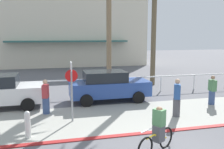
% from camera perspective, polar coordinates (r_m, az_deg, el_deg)
% --- Properties ---
extents(ground_plane, '(80.00, 80.00, 0.00)m').
position_cam_1_polar(ground_plane, '(16.64, -2.44, -3.50)').
color(ground_plane, '#5B5B60').
extents(sidewalk_strip, '(44.00, 4.00, 0.02)m').
position_cam_1_polar(sidewalk_strip, '(11.21, 3.46, -9.75)').
color(sidewalk_strip, '#9E9E93').
rests_on(sidewalk_strip, ground).
extents(curb_paint, '(44.00, 0.24, 0.03)m').
position_cam_1_polar(curb_paint, '(9.44, 7.13, -13.48)').
color(curb_paint, maroon).
rests_on(curb_paint, ground).
extents(building_backdrop, '(19.53, 12.67, 8.90)m').
position_cam_1_polar(building_backdrop, '(33.61, -10.90, 10.38)').
color(building_backdrop, beige).
rests_on(building_backdrop, ground).
extents(rail_fence, '(22.00, 0.08, 1.04)m').
position_cam_1_polar(rail_fence, '(15.03, -1.34, -1.58)').
color(rail_fence, white).
rests_on(rail_fence, ground).
extents(stop_sign_bike_lane, '(0.52, 0.56, 2.56)m').
position_cam_1_polar(stop_sign_bike_lane, '(10.28, -9.44, -1.97)').
color(stop_sign_bike_lane, gray).
rests_on(stop_sign_bike_lane, ground).
extents(bollard_2, '(0.20, 0.20, 1.00)m').
position_cam_1_polar(bollard_2, '(9.33, -19.14, -10.92)').
color(bollard_2, white).
rests_on(bollard_2, ground).
extents(car_blue_2, '(4.40, 2.02, 1.69)m').
position_cam_1_polar(car_blue_2, '(13.59, -0.88, -2.61)').
color(car_blue_2, '#284793').
rests_on(car_blue_2, ground).
extents(cyclist_yellow_1, '(1.59, 0.99, 1.50)m').
position_cam_1_polar(cyclist_yellow_1, '(7.90, 10.67, -12.89)').
color(cyclist_yellow_1, black).
rests_on(cyclist_yellow_1, ground).
extents(pedestrian_0, '(0.42, 0.47, 1.74)m').
position_cam_1_polar(pedestrian_0, '(11.34, 14.93, -5.63)').
color(pedestrian_0, '#4C4C51').
rests_on(pedestrian_0, ground).
extents(pedestrian_1, '(0.37, 0.44, 1.64)m').
position_cam_1_polar(pedestrian_1, '(11.76, -15.25, -5.39)').
color(pedestrian_1, '#384C7A').
rests_on(pedestrian_1, ground).
extents(pedestrian_2, '(0.33, 0.41, 1.56)m').
position_cam_1_polar(pedestrian_2, '(13.91, 22.38, -3.70)').
color(pedestrian_2, '#384C7A').
rests_on(pedestrian_2, ground).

